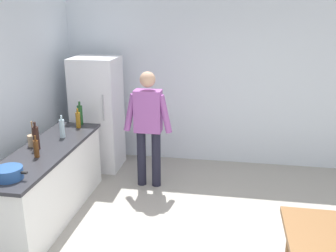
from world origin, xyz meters
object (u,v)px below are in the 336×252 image
object	(u,v)px
bottle_wine_dark	(36,138)
cooking_pot	(9,173)
person	(148,122)
bottle_oil_amber	(78,120)
bottle_water_clear	(62,128)
refrigerator	(98,114)
bottle_beer_brown	(36,148)
bottle_wine_green	(80,115)
utensil_jar	(32,140)

from	to	relation	value
bottle_wine_dark	cooking_pot	bearing A→B (deg)	-81.00
person	bottle_oil_amber	world-z (taller)	person
cooking_pot	bottle_water_clear	size ratio (longest dim) A/B	1.33
bottle_oil_amber	bottle_wine_dark	world-z (taller)	bottle_wine_dark
refrigerator	person	xyz separation A→B (m)	(0.95, -0.55, 0.08)
refrigerator	bottle_beer_brown	xyz separation A→B (m)	(-0.07, -1.84, 0.11)
bottle_wine_green	bottle_oil_amber	world-z (taller)	bottle_wine_green
bottle_beer_brown	bottle_wine_dark	bearing A→B (deg)	117.45
cooking_pot	bottle_wine_green	size ratio (longest dim) A/B	1.18
utensil_jar	bottle_wine_dark	world-z (taller)	bottle_wine_dark
bottle_wine_dark	bottle_beer_brown	world-z (taller)	bottle_wine_dark
person	bottle_wine_green	world-z (taller)	person
bottle_oil_amber	bottle_wine_green	bearing A→B (deg)	100.86
cooking_pot	person	bearing A→B (deg)	61.48
utensil_jar	bottle_beer_brown	distance (m)	0.40
utensil_jar	bottle_wine_green	distance (m)	0.98
utensil_jar	bottle_beer_brown	world-z (taller)	utensil_jar
cooking_pot	bottle_water_clear	bearing A→B (deg)	90.23
bottle_water_clear	person	bearing A→B (deg)	30.46
refrigerator	bottle_wine_green	xyz separation A→B (m)	(-0.06, -0.57, 0.15)
utensil_jar	bottle_oil_amber	world-z (taller)	utensil_jar
bottle_water_clear	bottle_oil_amber	xyz separation A→B (m)	(0.04, 0.43, -0.01)
bottle_wine_green	bottle_water_clear	size ratio (longest dim) A/B	1.13
bottle_beer_brown	cooking_pot	bearing A→B (deg)	-89.49
cooking_pot	bottle_wine_dark	bearing A→B (deg)	99.00
bottle_oil_amber	bottle_beer_brown	size ratio (longest dim) A/B	1.08
bottle_oil_amber	bottle_wine_dark	bearing A→B (deg)	-100.73
cooking_pot	bottle_beer_brown	distance (m)	0.58
person	cooking_pot	xyz separation A→B (m)	(-1.01, -1.87, -0.02)
utensil_jar	bottle_wine_green	xyz separation A→B (m)	(0.24, 0.95, 0.07)
bottle_wine_dark	bottle_beer_brown	xyz separation A→B (m)	(0.12, -0.24, -0.04)
person	bottle_wine_green	xyz separation A→B (m)	(-1.01, -0.02, 0.07)
cooking_pot	utensil_jar	xyz separation A→B (m)	(-0.23, 0.90, 0.02)
utensil_jar	bottle_oil_amber	bearing A→B (deg)	71.24
bottle_wine_dark	person	bearing A→B (deg)	42.63
bottle_water_clear	bottle_beer_brown	world-z (taller)	bottle_water_clear
cooking_pot	bottle_wine_green	bearing A→B (deg)	89.73
cooking_pot	utensil_jar	distance (m)	0.93
bottle_oil_amber	bottle_wine_dark	xyz separation A→B (m)	(-0.17, -0.88, 0.03)
bottle_water_clear	bottle_beer_brown	distance (m)	0.69
cooking_pot	utensil_jar	world-z (taller)	utensil_jar
person	bottle_water_clear	bearing A→B (deg)	-149.54
refrigerator	bottle_oil_amber	world-z (taller)	refrigerator
cooking_pot	utensil_jar	bearing A→B (deg)	104.45
person	utensil_jar	bearing A→B (deg)	-142.22
cooking_pot	bottle_water_clear	world-z (taller)	bottle_water_clear
refrigerator	cooking_pot	distance (m)	2.42
utensil_jar	person	bearing A→B (deg)	37.78
bottle_wine_green	bottle_wine_dark	distance (m)	1.04
bottle_water_clear	bottle_wine_dark	size ratio (longest dim) A/B	0.88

